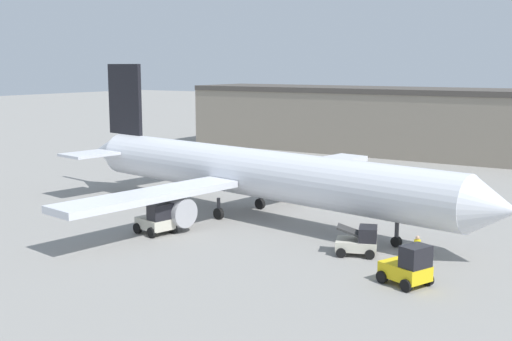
{
  "coord_description": "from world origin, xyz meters",
  "views": [
    {
      "loc": [
        26.98,
        -41.82,
        11.91
      ],
      "look_at": [
        0.0,
        0.0,
        3.78
      ],
      "focal_mm": 45.0,
      "sensor_mm": 36.0,
      "label": 1
    }
  ],
  "objects_px": {
    "ground_crew_worker": "(417,249)",
    "pushback_tug": "(408,267)",
    "belt_loader_truck": "(360,241)",
    "airplane": "(247,172)",
    "baggage_tug": "(157,220)"
  },
  "relations": [
    {
      "from": "ground_crew_worker",
      "to": "pushback_tug",
      "type": "distance_m",
      "value": 3.98
    },
    {
      "from": "airplane",
      "to": "ground_crew_worker",
      "type": "bearing_deg",
      "value": -9.11
    },
    {
      "from": "baggage_tug",
      "to": "belt_loader_truck",
      "type": "distance_m",
      "value": 14.62
    },
    {
      "from": "belt_loader_truck",
      "to": "pushback_tug",
      "type": "xyz_separation_m",
      "value": [
        4.64,
        -3.99,
        0.17
      ]
    },
    {
      "from": "baggage_tug",
      "to": "ground_crew_worker",
      "type": "bearing_deg",
      "value": 22.63
    },
    {
      "from": "airplane",
      "to": "pushback_tug",
      "type": "relative_size",
      "value": 13.98
    },
    {
      "from": "ground_crew_worker",
      "to": "belt_loader_truck",
      "type": "xyz_separation_m",
      "value": [
        -3.8,
        0.11,
        -0.08
      ]
    },
    {
      "from": "belt_loader_truck",
      "to": "baggage_tug",
      "type": "bearing_deg",
      "value": 171.67
    },
    {
      "from": "airplane",
      "to": "belt_loader_truck",
      "type": "xyz_separation_m",
      "value": [
        12.07,
        -5.13,
        -2.66
      ]
    },
    {
      "from": "baggage_tug",
      "to": "belt_loader_truck",
      "type": "height_order",
      "value": "baggage_tug"
    },
    {
      "from": "ground_crew_worker",
      "to": "belt_loader_truck",
      "type": "height_order",
      "value": "belt_loader_truck"
    },
    {
      "from": "belt_loader_truck",
      "to": "pushback_tug",
      "type": "relative_size",
      "value": 1.01
    },
    {
      "from": "ground_crew_worker",
      "to": "belt_loader_truck",
      "type": "bearing_deg",
      "value": 85.27
    },
    {
      "from": "baggage_tug",
      "to": "pushback_tug",
      "type": "bearing_deg",
      "value": 10.52
    },
    {
      "from": "belt_loader_truck",
      "to": "pushback_tug",
      "type": "distance_m",
      "value": 6.12
    }
  ]
}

